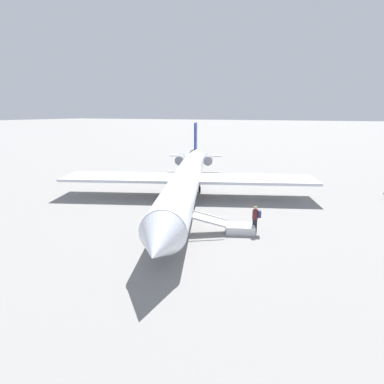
% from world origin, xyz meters
% --- Properties ---
extents(ground_plane, '(600.00, 600.00, 0.00)m').
position_xyz_m(ground_plane, '(0.00, 0.00, 0.00)').
color(ground_plane, gray).
extents(airplane_main, '(29.02, 22.73, 6.23)m').
position_xyz_m(airplane_main, '(-0.84, -0.30, 1.86)').
color(airplane_main, silver).
rests_on(airplane_main, ground).
extents(boarding_stairs, '(2.32, 4.12, 1.60)m').
position_xyz_m(boarding_stairs, '(5.60, 5.97, 0.36)').
color(boarding_stairs, silver).
rests_on(boarding_stairs, ground).
extents(passenger, '(0.43, 0.57, 1.74)m').
position_xyz_m(passenger, '(4.96, 7.20, 1.00)').
color(passenger, '#23232D').
rests_on(passenger, ground).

